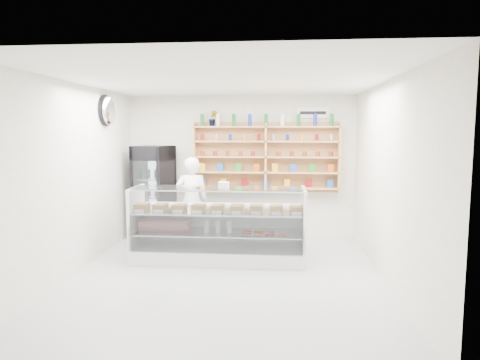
# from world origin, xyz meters

# --- Properties ---
(room) EXTENTS (5.00, 5.00, 5.00)m
(room) POSITION_xyz_m (0.00, 0.00, 1.40)
(room) COLOR #A7A8AC
(room) RESTS_ON ground
(display_counter) EXTENTS (2.77, 0.83, 1.20)m
(display_counter) POSITION_xyz_m (-0.21, 0.73, 0.34)
(display_counter) COLOR white
(display_counter) RESTS_ON floor
(shop_worker) EXTENTS (0.67, 0.52, 1.64)m
(shop_worker) POSITION_xyz_m (-0.83, 1.61, 0.82)
(shop_worker) COLOR silver
(shop_worker) RESTS_ON floor
(drinks_cooler) EXTENTS (0.80, 0.79, 1.82)m
(drinks_cooler) POSITION_xyz_m (-1.66, 2.06, 0.91)
(drinks_cooler) COLOR black
(drinks_cooler) RESTS_ON floor
(wall_shelving) EXTENTS (2.84, 0.28, 1.33)m
(wall_shelving) POSITION_xyz_m (0.50, 2.34, 1.59)
(wall_shelving) COLOR tan
(wall_shelving) RESTS_ON back_wall
(potted_plant) EXTENTS (0.19, 0.16, 0.30)m
(potted_plant) POSITION_xyz_m (-0.54, 2.34, 2.35)
(potted_plant) COLOR #1E6626
(potted_plant) RESTS_ON wall_shelving
(security_mirror) EXTENTS (0.15, 0.50, 0.50)m
(security_mirror) POSITION_xyz_m (-2.17, 1.20, 2.45)
(security_mirror) COLOR silver
(security_mirror) RESTS_ON left_wall
(wall_sign) EXTENTS (0.62, 0.03, 0.20)m
(wall_sign) POSITION_xyz_m (1.40, 2.47, 2.45)
(wall_sign) COLOR white
(wall_sign) RESTS_ON back_wall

